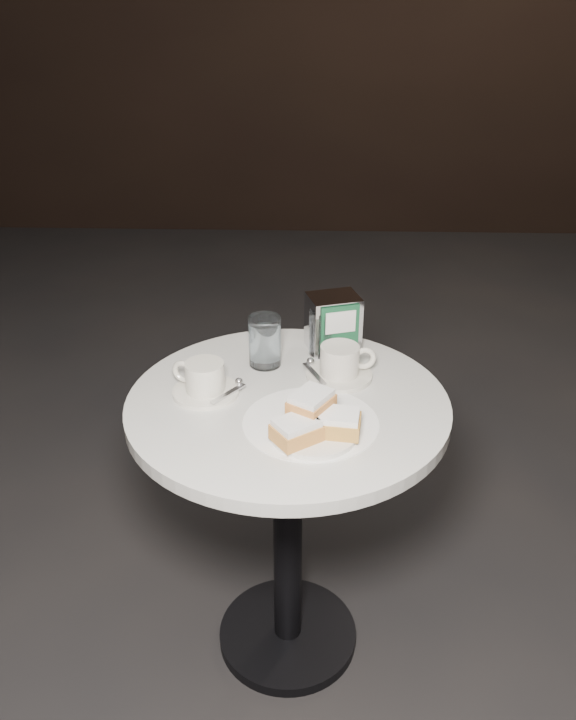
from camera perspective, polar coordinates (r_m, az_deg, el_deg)
The scene contains 9 objects.
ground at distance 2.01m, azimuth -0.02°, elevation -21.62°, with size 7.00×7.00×0.00m, color black.
cafe_table at distance 1.63m, azimuth -0.02°, elevation -9.14°, with size 0.70×0.70×0.74m.
sugar_spill at distance 1.44m, azimuth 1.86°, elevation -5.08°, with size 0.28×0.28×0.00m, color white.
beignet_plate at distance 1.38m, azimuth 2.18°, elevation -5.19°, with size 0.22×0.22×0.08m.
coffee_cup_left at distance 1.53m, azimuth -6.79°, elevation -1.66°, with size 0.19×0.19×0.08m.
coffee_cup_right at distance 1.59m, azimuth 4.26°, elevation -0.33°, with size 0.17×0.17×0.08m.
water_glass_left at distance 1.63m, azimuth -1.89°, elevation 1.48°, with size 0.10×0.10×0.12m.
water_glass_right at distance 1.68m, azimuth 2.91°, elevation 2.24°, with size 0.08×0.08×0.11m.
napkin_dispenser at distance 1.70m, azimuth 3.70°, elevation 3.05°, with size 0.14×0.13×0.14m.
Camera 1 is at (0.04, -1.29, 1.54)m, focal length 35.00 mm.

